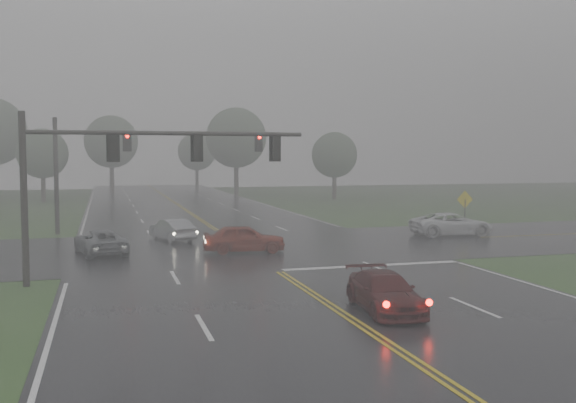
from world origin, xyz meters
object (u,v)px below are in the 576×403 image
object	(u,v)px
sedan_red	(244,253)
signal_gantry_near	(115,164)
sedan_maroon	(385,311)
car_grey	(101,254)
signal_gantry_far	(132,152)
sedan_silver	(172,241)
pickup_white	(451,236)

from	to	relation	value
sedan_red	signal_gantry_near	size ratio (longest dim) A/B	0.38
sedan_maroon	signal_gantry_near	bearing A→B (deg)	142.80
sedan_maroon	sedan_red	world-z (taller)	sedan_red
sedan_maroon	car_grey	distance (m)	17.63
sedan_maroon	signal_gantry_far	distance (m)	26.25
signal_gantry_far	sedan_maroon	bearing A→B (deg)	-74.41
sedan_maroon	signal_gantry_near	distance (m)	12.10
car_grey	signal_gantry_near	xyz separation A→B (m)	(0.69, -7.71, 4.71)
sedan_red	sedan_silver	distance (m)	6.57
car_grey	signal_gantry_near	world-z (taller)	signal_gantry_near
car_grey	pickup_white	bearing A→B (deg)	172.64
sedan_maroon	sedan_silver	bearing A→B (deg)	109.10
pickup_white	signal_gantry_far	distance (m)	21.45
signal_gantry_near	sedan_red	bearing A→B (deg)	43.44
sedan_maroon	car_grey	world-z (taller)	car_grey
car_grey	signal_gantry_near	distance (m)	9.06
signal_gantry_far	signal_gantry_near	bearing A→B (deg)	-94.44
sedan_silver	signal_gantry_far	size ratio (longest dim) A/B	0.26
car_grey	signal_gantry_far	bearing A→B (deg)	-114.24
sedan_maroon	pickup_white	distance (m)	21.05
signal_gantry_far	sedan_red	bearing A→B (deg)	-64.97
sedan_maroon	sedan_red	bearing A→B (deg)	102.25
signal_gantry_far	car_grey	bearing A→B (deg)	-101.96
car_grey	pickup_white	world-z (taller)	pickup_white
sedan_red	pickup_white	distance (m)	14.51
pickup_white	signal_gantry_near	bearing A→B (deg)	117.76
car_grey	sedan_maroon	bearing A→B (deg)	108.19
sedan_red	signal_gantry_far	world-z (taller)	signal_gantry_far
sedan_maroon	signal_gantry_near	size ratio (longest dim) A/B	0.38
sedan_silver	signal_gantry_near	world-z (taller)	signal_gantry_near
sedan_maroon	signal_gantry_far	size ratio (longest dim) A/B	0.28
sedan_maroon	signal_gantry_far	world-z (taller)	signal_gantry_far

